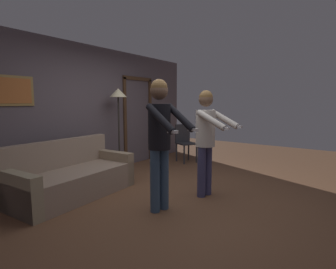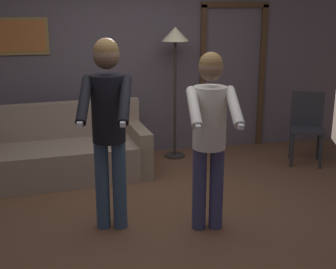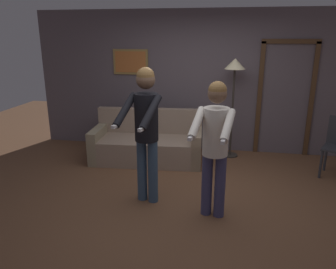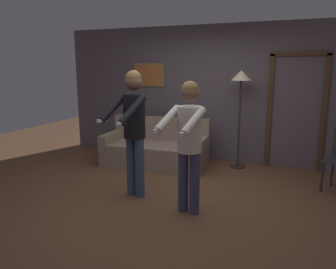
# 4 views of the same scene
# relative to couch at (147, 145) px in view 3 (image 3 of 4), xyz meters

# --- Properties ---
(ground_plane) EXTENTS (12.00, 12.00, 0.00)m
(ground_plane) POSITION_rel_couch_xyz_m (0.88, -1.36, -0.28)
(ground_plane) COLOR brown
(back_wall_assembly) EXTENTS (6.40, 0.10, 2.60)m
(back_wall_assembly) POSITION_rel_couch_xyz_m (0.88, 0.81, 1.02)
(back_wall_assembly) COLOR #5C525A
(back_wall_assembly) RESTS_ON ground_plane
(couch) EXTENTS (1.96, 0.98, 0.87)m
(couch) POSITION_rel_couch_xyz_m (0.00, 0.00, 0.00)
(couch) COLOR gray
(couch) RESTS_ON ground_plane
(torchiere_lamp) EXTENTS (0.36, 0.36, 1.76)m
(torchiere_lamp) POSITION_rel_couch_xyz_m (1.45, 0.46, 1.22)
(torchiere_lamp) COLOR #332D28
(torchiere_lamp) RESTS_ON ground_plane
(person_standing_left) EXTENTS (0.53, 0.70, 1.78)m
(person_standing_left) POSITION_rel_couch_xyz_m (0.35, -1.48, 0.81)
(person_standing_left) COLOR #364F6D
(person_standing_left) RESTS_ON ground_plane
(person_standing_right) EXTENTS (0.50, 0.70, 1.66)m
(person_standing_right) POSITION_rel_couch_xyz_m (1.23, -1.71, 0.72)
(person_standing_right) COLOR #3D3D67
(person_standing_right) RESTS_ON ground_plane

